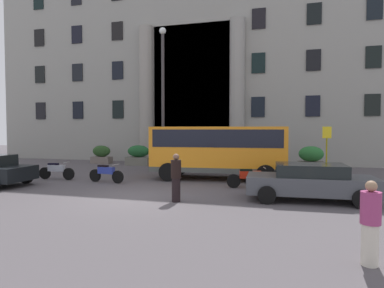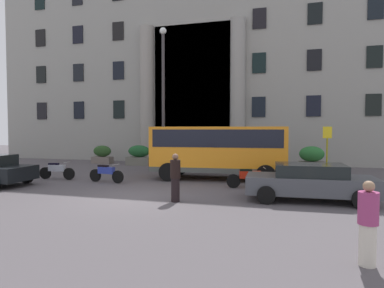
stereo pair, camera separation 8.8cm
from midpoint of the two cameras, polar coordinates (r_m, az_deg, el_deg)
name	(u,v)px [view 2 (the right image)]	position (r m, az deg, el deg)	size (l,w,h in m)	color
ground_plane	(130,199)	(12.59, -10.48, -9.38)	(80.00, 64.00, 0.12)	#504A4E
office_building_facade	(220,50)	(29.84, 4.92, 15.77)	(36.73, 9.80, 18.77)	gray
orange_minibus	(219,148)	(16.88, 4.79, -0.64)	(6.80, 3.11, 2.66)	orange
bus_stop_sign	(327,146)	(18.50, 22.36, -0.37)	(0.44, 0.08, 2.68)	#9B9313
hedge_planter_west	(139,156)	(23.68, -8.98, -1.98)	(1.70, 0.90, 1.42)	#66655A
hedge_planter_entrance_right	(312,159)	(21.38, 20.01, -2.46)	(1.53, 0.99, 1.51)	#6B6357
hedge_planter_far_west	(225,158)	(22.32, 5.87, -2.34)	(1.44, 0.90, 1.33)	gray
hedge_planter_far_east	(102,155)	(25.51, -15.09, -1.80)	(1.49, 0.72, 1.34)	#70645D
parked_hatchback_near	(310,182)	(12.46, 19.79, -6.12)	(4.43, 2.07, 1.31)	#42454B
scooter_by_planter	(106,173)	(16.38, -14.50, -4.83)	(1.91, 0.55, 0.89)	black
motorcycle_near_kerb	(249,178)	(14.52, 9.97, -5.71)	(2.01, 0.68, 0.89)	black
motorcycle_far_end	(56,170)	(18.15, -22.20, -4.23)	(1.95, 0.55, 0.89)	black
pedestrian_man_red_shirt	(175,178)	(11.61, -2.67, -5.79)	(0.36, 0.36, 1.69)	black
pedestrian_man_crossing	(368,223)	(7.08, 28.35, -11.94)	(0.36, 0.36, 1.59)	beige
lamppost_plaza_centre	(163,89)	(20.04, -4.84, 9.36)	(0.40, 0.40, 8.55)	#393536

